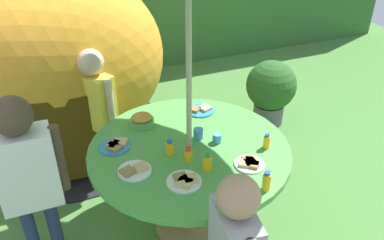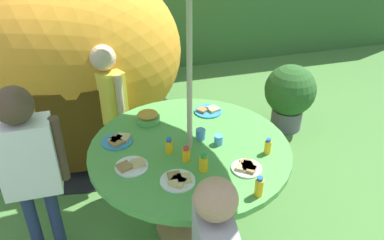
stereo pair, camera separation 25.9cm
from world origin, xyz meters
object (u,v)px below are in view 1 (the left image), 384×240
at_px(juice_bottle_mid_right, 266,181).
at_px(plate_center_front, 250,163).
at_px(juice_bottle_mid_left, 208,162).
at_px(juice_bottle_far_right, 267,141).
at_px(cup_near, 217,138).
at_px(juice_bottle_center_back, 188,155).
at_px(garden_table, 189,162).
at_px(potted_plant, 271,89).
at_px(plate_back_edge, 135,170).
at_px(plate_near_left, 185,181).
at_px(snack_bowl, 142,120).
at_px(child_in_white_shirt, 26,170).
at_px(dome_tent, 54,60).
at_px(child_in_yellow_shirt, 96,101).
at_px(wooden_chair, 104,104).
at_px(cup_far, 198,134).
at_px(plate_far_left, 115,145).
at_px(plate_front_edge, 200,110).
at_px(juice_bottle_near_right, 170,148).

bearing_deg(juice_bottle_mid_right, plate_center_front, 83.80).
relative_size(plate_center_front, juice_bottle_mid_left, 1.60).
bearing_deg(juice_bottle_far_right, juice_bottle_mid_right, -121.45).
bearing_deg(cup_near, juice_bottle_center_back, -154.99).
bearing_deg(garden_table, potted_plant, 38.75).
height_order(plate_center_front, cup_near, cup_near).
relative_size(plate_back_edge, plate_near_left, 0.99).
bearing_deg(snack_bowl, child_in_white_shirt, -154.01).
bearing_deg(dome_tent, child_in_yellow_shirt, -70.42).
bearing_deg(juice_bottle_mid_right, wooden_chair, 108.46).
distance_m(wooden_chair, cup_far, 1.30).
xyz_separation_m(plate_near_left, cup_near, (0.36, 0.32, 0.02)).
bearing_deg(cup_far, plate_near_left, -122.75).
bearing_deg(child_in_yellow_shirt, dome_tent, 166.25).
bearing_deg(plate_far_left, cup_near, -17.17).
bearing_deg(plate_back_edge, child_in_white_shirt, 168.42).
bearing_deg(juice_bottle_mid_right, cup_near, 95.90).
bearing_deg(wooden_chair, plate_front_edge, -69.27).
relative_size(juice_bottle_mid_left, cup_far, 1.62).
distance_m(potted_plant, plate_front_edge, 1.35).
relative_size(juice_bottle_center_back, cup_near, 1.57).
relative_size(plate_center_front, cup_near, 2.95).
distance_m(cup_near, cup_far, 0.14).
bearing_deg(snack_bowl, plate_far_left, -139.75).
height_order(potted_plant, plate_center_front, plate_center_front).
xyz_separation_m(garden_table, cup_near, (0.20, -0.02, 0.17)).
xyz_separation_m(plate_near_left, juice_bottle_near_right, (0.02, 0.31, 0.04)).
height_order(dome_tent, cup_far, dome_tent).
bearing_deg(potted_plant, cup_near, -136.33).
bearing_deg(juice_bottle_center_back, cup_far, 53.16).
relative_size(potted_plant, plate_center_front, 3.66).
bearing_deg(plate_center_front, cup_far, 114.35).
bearing_deg(plate_front_edge, potted_plant, 31.56).
bearing_deg(plate_back_edge, plate_front_edge, 38.33).
height_order(plate_back_edge, juice_bottle_mid_right, juice_bottle_mid_right).
bearing_deg(wooden_chair, juice_bottle_far_right, -75.91).
xyz_separation_m(plate_center_front, juice_bottle_near_right, (-0.43, 0.31, 0.04)).
bearing_deg(dome_tent, juice_bottle_far_right, -53.54).
distance_m(garden_table, juice_bottle_mid_left, 0.33).
bearing_deg(plate_back_edge, plate_near_left, -40.42).
distance_m(child_in_yellow_shirt, plate_far_left, 0.64).
relative_size(dome_tent, juice_bottle_mid_right, 17.23).
distance_m(garden_table, plate_front_edge, 0.52).
relative_size(garden_table, juice_bottle_center_back, 13.37).
bearing_deg(juice_bottle_mid_right, juice_bottle_mid_left, 128.86).
xyz_separation_m(plate_front_edge, juice_bottle_far_right, (0.22, -0.62, 0.04)).
distance_m(child_in_yellow_shirt, juice_bottle_mid_right, 1.58).
distance_m(wooden_chair, plate_front_edge, 1.07).
bearing_deg(juice_bottle_mid_right, potted_plant, 56.34).
bearing_deg(child_in_yellow_shirt, wooden_chair, 133.87).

